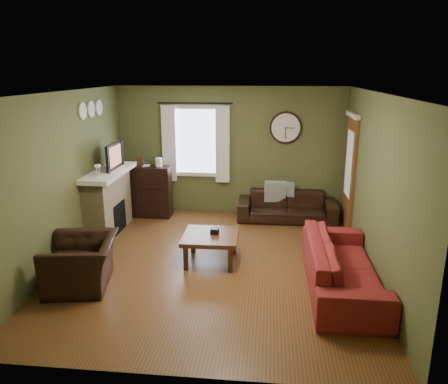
# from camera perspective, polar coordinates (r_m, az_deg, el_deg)

# --- Properties ---
(floor) EXTENTS (4.60, 5.20, 0.00)m
(floor) POSITION_cam_1_polar(r_m,az_deg,el_deg) (6.86, -1.20, -9.36)
(floor) COLOR brown
(floor) RESTS_ON ground
(ceiling) EXTENTS (4.60, 5.20, 0.00)m
(ceiling) POSITION_cam_1_polar(r_m,az_deg,el_deg) (6.23, -1.34, 12.88)
(ceiling) COLOR white
(ceiling) RESTS_ON ground
(wall_left) EXTENTS (0.00, 5.20, 2.60)m
(wall_left) POSITION_cam_1_polar(r_m,az_deg,el_deg) (7.08, -20.06, 1.63)
(wall_left) COLOR #525930
(wall_left) RESTS_ON ground
(wall_right) EXTENTS (0.00, 5.20, 2.60)m
(wall_right) POSITION_cam_1_polar(r_m,az_deg,el_deg) (6.55, 19.13, 0.62)
(wall_right) COLOR #525930
(wall_right) RESTS_ON ground
(wall_back) EXTENTS (4.60, 0.00, 2.60)m
(wall_back) POSITION_cam_1_polar(r_m,az_deg,el_deg) (8.95, 0.85, 5.35)
(wall_back) COLOR #525930
(wall_back) RESTS_ON ground
(wall_front) EXTENTS (4.60, 0.00, 2.60)m
(wall_front) POSITION_cam_1_polar(r_m,az_deg,el_deg) (3.99, -6.03, -8.09)
(wall_front) COLOR #525930
(wall_front) RESTS_ON ground
(fireplace) EXTENTS (0.40, 1.40, 1.10)m
(fireplace) POSITION_cam_1_polar(r_m,az_deg,el_deg) (8.21, -14.88, -1.52)
(fireplace) COLOR tan
(fireplace) RESTS_ON floor
(firebox) EXTENTS (0.04, 0.60, 0.55)m
(firebox) POSITION_cam_1_polar(r_m,az_deg,el_deg) (8.22, -13.52, -3.23)
(firebox) COLOR black
(firebox) RESTS_ON fireplace
(mantel) EXTENTS (0.58, 1.60, 0.08)m
(mantel) POSITION_cam_1_polar(r_m,az_deg,el_deg) (8.05, -14.98, 2.49)
(mantel) COLOR white
(mantel) RESTS_ON fireplace
(tv) EXTENTS (0.08, 0.60, 0.35)m
(tv) POSITION_cam_1_polar(r_m,az_deg,el_deg) (8.14, -14.58, 4.19)
(tv) COLOR black
(tv) RESTS_ON mantel
(tv_screen) EXTENTS (0.02, 0.62, 0.36)m
(tv_screen) POSITION_cam_1_polar(r_m,az_deg,el_deg) (8.10, -14.08, 4.58)
(tv_screen) COLOR #994C3F
(tv_screen) RESTS_ON mantel
(medallion_left) EXTENTS (0.28, 0.28, 0.03)m
(medallion_left) POSITION_cam_1_polar(r_m,az_deg,el_deg) (7.64, -17.99, 10.02)
(medallion_left) COLOR white
(medallion_left) RESTS_ON wall_left
(medallion_mid) EXTENTS (0.28, 0.28, 0.03)m
(medallion_mid) POSITION_cam_1_polar(r_m,az_deg,el_deg) (7.96, -16.98, 10.30)
(medallion_mid) COLOR white
(medallion_mid) RESTS_ON wall_left
(medallion_right) EXTENTS (0.28, 0.28, 0.03)m
(medallion_right) POSITION_cam_1_polar(r_m,az_deg,el_deg) (8.29, -16.04, 10.56)
(medallion_right) COLOR white
(medallion_right) RESTS_ON wall_left
(window_pane) EXTENTS (1.00, 0.02, 1.30)m
(window_pane) POSITION_cam_1_polar(r_m,az_deg,el_deg) (8.98, -3.64, 6.66)
(window_pane) COLOR silver
(window_pane) RESTS_ON wall_back
(curtain_rod) EXTENTS (0.03, 0.03, 1.50)m
(curtain_rod) POSITION_cam_1_polar(r_m,az_deg,el_deg) (8.80, -3.84, 11.51)
(curtain_rod) COLOR black
(curtain_rod) RESTS_ON wall_back
(curtain_left) EXTENTS (0.28, 0.04, 1.55)m
(curtain_left) POSITION_cam_1_polar(r_m,az_deg,el_deg) (9.00, -7.21, 6.26)
(curtain_left) COLOR white
(curtain_left) RESTS_ON wall_back
(curtain_right) EXTENTS (0.28, 0.04, 1.55)m
(curtain_right) POSITION_cam_1_polar(r_m,az_deg,el_deg) (8.82, -0.19, 6.19)
(curtain_right) COLOR white
(curtain_right) RESTS_ON wall_back
(wall_clock) EXTENTS (0.64, 0.06, 0.64)m
(wall_clock) POSITION_cam_1_polar(r_m,az_deg,el_deg) (8.79, 8.07, 8.31)
(wall_clock) COLOR white
(wall_clock) RESTS_ON wall_back
(door) EXTENTS (0.05, 0.90, 2.10)m
(door) POSITION_cam_1_polar(r_m,az_deg,el_deg) (8.36, 16.06, 2.25)
(door) COLOR brown
(door) RESTS_ON floor
(bookshelf) EXTENTS (0.88, 0.37, 1.04)m
(bookshelf) POSITION_cam_1_polar(r_m,az_deg,el_deg) (8.99, -9.72, 0.07)
(bookshelf) COLOR black
(bookshelf) RESTS_ON floor
(book) EXTENTS (0.17, 0.22, 0.02)m
(book) POSITION_cam_1_polar(r_m,az_deg,el_deg) (8.91, -10.57, 2.81)
(book) COLOR #4B2B19
(book) RESTS_ON bookshelf
(sofa_brown) EXTENTS (1.94, 0.76, 0.57)m
(sofa_brown) POSITION_cam_1_polar(r_m,az_deg,el_deg) (8.78, 8.23, -1.86)
(sofa_brown) COLOR black
(sofa_brown) RESTS_ON floor
(pillow_left) EXTENTS (0.43, 0.16, 0.42)m
(pillow_left) POSITION_cam_1_polar(r_m,az_deg,el_deg) (8.81, 6.69, 0.08)
(pillow_left) COLOR #929EA0
(pillow_left) RESTS_ON sofa_brown
(pillow_right) EXTENTS (0.38, 0.15, 0.37)m
(pillow_right) POSITION_cam_1_polar(r_m,az_deg,el_deg) (8.85, 7.97, 0.10)
(pillow_right) COLOR #929EA0
(pillow_right) RESTS_ON sofa_brown
(sofa_red) EXTENTS (0.91, 2.33, 0.68)m
(sofa_red) POSITION_cam_1_polar(r_m,az_deg,el_deg) (6.23, 15.20, -9.21)
(sofa_red) COLOR maroon
(sofa_red) RESTS_ON floor
(armchair) EXTENTS (1.08, 1.18, 0.67)m
(armchair) POSITION_cam_1_polar(r_m,az_deg,el_deg) (6.40, -18.09, -8.80)
(armchair) COLOR black
(armchair) RESTS_ON floor
(coffee_table) EXTENTS (0.85, 0.85, 0.45)m
(coffee_table) POSITION_cam_1_polar(r_m,az_deg,el_deg) (6.86, -1.73, -7.32)
(coffee_table) COLOR #4B2B19
(coffee_table) RESTS_ON floor
(tissue_box) EXTENTS (0.13, 0.13, 0.09)m
(tissue_box) POSITION_cam_1_polar(r_m,az_deg,el_deg) (6.81, -1.21, -5.88)
(tissue_box) COLOR black
(tissue_box) RESTS_ON coffee_table
(wine_glass_a) EXTENTS (0.08, 0.08, 0.22)m
(wine_glass_a) POSITION_cam_1_polar(r_m,az_deg,el_deg) (7.54, -16.30, 2.68)
(wine_glass_a) COLOR white
(wine_glass_a) RESTS_ON mantel
(wine_glass_b) EXTENTS (0.07, 0.07, 0.20)m
(wine_glass_b) POSITION_cam_1_polar(r_m,az_deg,el_deg) (7.64, -16.00, 2.79)
(wine_glass_b) COLOR white
(wine_glass_b) RESTS_ON mantel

